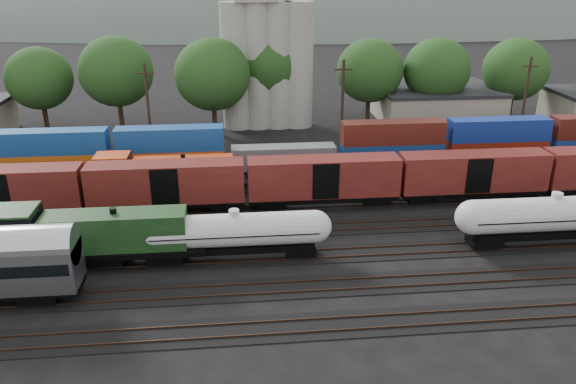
{
  "coord_description": "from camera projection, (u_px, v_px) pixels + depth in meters",
  "views": [
    {
      "loc": [
        -1.6,
        -46.48,
        22.85
      ],
      "look_at": [
        3.16,
        2.0,
        3.0
      ],
      "focal_mm": 35.0,
      "sensor_mm": 36.0,
      "label": 1
    }
  ],
  "objects": [
    {
      "name": "ground",
      "position": [
        256.0,
        232.0,
        51.6
      ],
      "size": [
        600.0,
        600.0,
        0.0
      ],
      "primitive_type": "plane",
      "color": "black"
    },
    {
      "name": "tracks",
      "position": [
        256.0,
        231.0,
        51.59
      ],
      "size": [
        180.0,
        33.2,
        0.2
      ],
      "color": "black",
      "rests_on": "ground"
    },
    {
      "name": "green_locomotive",
      "position": [
        74.0,
        235.0,
        44.61
      ],
      "size": [
        18.73,
        3.31,
        4.96
      ],
      "color": "black",
      "rests_on": "ground"
    },
    {
      "name": "tank_car_a",
      "position": [
        235.0,
        232.0,
        45.88
      ],
      "size": [
        16.02,
        2.87,
        4.2
      ],
      "color": "silver",
      "rests_on": "ground"
    },
    {
      "name": "tank_car_b",
      "position": [
        553.0,
        216.0,
        48.28
      ],
      "size": [
        17.43,
        3.12,
        4.57
      ],
      "color": "silver",
      "rests_on": "ground"
    },
    {
      "name": "orange_locomotive",
      "position": [
        156.0,
        173.0,
        58.98
      ],
      "size": [
        17.27,
        2.88,
        4.32
      ],
      "color": "black",
      "rests_on": "ground"
    },
    {
      "name": "boxcar_string",
      "position": [
        166.0,
        184.0,
        54.28
      ],
      "size": [
        138.2,
        2.9,
        4.2
      ],
      "color": "black",
      "rests_on": "ground"
    },
    {
      "name": "container_wall",
      "position": [
        366.0,
        149.0,
        65.61
      ],
      "size": [
        179.51,
        2.6,
        5.8
      ],
      "color": "black",
      "rests_on": "ground"
    },
    {
      "name": "grain_silo",
      "position": [
        266.0,
        51.0,
        80.83
      ],
      "size": [
        13.4,
        5.0,
        29.0
      ],
      "color": "#A7A499",
      "rests_on": "ground"
    },
    {
      "name": "industrial_sheds",
      "position": [
        289.0,
        110.0,
        83.73
      ],
      "size": [
        119.38,
        17.26,
        5.1
      ],
      "color": "#9E937F",
      "rests_on": "ground"
    },
    {
      "name": "tree_band",
      "position": [
        192.0,
        74.0,
        81.92
      ],
      "size": [
        162.63,
        20.23,
        14.44
      ],
      "color": "black",
      "rests_on": "ground"
    },
    {
      "name": "utility_poles",
      "position": [
        247.0,
        109.0,
        69.54
      ],
      "size": [
        122.2,
        0.36,
        12.0
      ],
      "color": "black",
      "rests_on": "ground"
    },
    {
      "name": "distant_hills",
      "position": [
        279.0,
        51.0,
        301.15
      ],
      "size": [
        860.0,
        286.0,
        130.0
      ],
      "color": "#59665B",
      "rests_on": "ground"
    }
  ]
}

